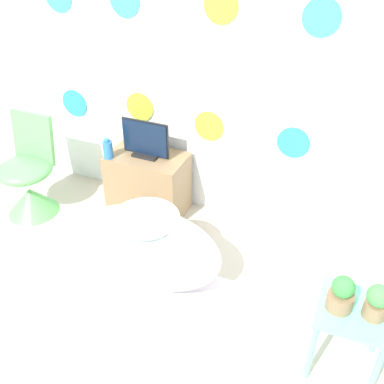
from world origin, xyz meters
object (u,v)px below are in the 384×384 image
at_px(potted_plant_left, 341,295).
at_px(potted_plant_right, 377,302).
at_px(bathtub, 147,246).
at_px(tv, 145,141).
at_px(chair, 29,183).
at_px(vase, 108,149).

xyz_separation_m(potted_plant_left, potted_plant_right, (0.16, 0.01, 0.01)).
bearing_deg(bathtub, tv, 117.22).
distance_m(bathtub, tv, 0.83).
distance_m(bathtub, potted_plant_left, 1.24).
distance_m(chair, tv, 0.99).
bearing_deg(potted_plant_right, chair, 169.13).
bearing_deg(potted_plant_left, bathtub, 169.93).
bearing_deg(vase, bathtub, -42.31).
bearing_deg(tv, bathtub, -62.78).
height_order(bathtub, vase, vase).
relative_size(chair, tv, 2.11).
relative_size(chair, potted_plant_left, 3.92).
xyz_separation_m(tv, vase, (-0.25, -0.13, -0.06)).
relative_size(vase, potted_plant_left, 0.78).
height_order(vase, potted_plant_right, vase).
bearing_deg(potted_plant_right, bathtub, 171.66).
bearing_deg(potted_plant_right, tv, 152.92).
xyz_separation_m(bathtub, potted_plant_right, (1.35, -0.20, 0.28)).
relative_size(tv, potted_plant_right, 1.91).
bearing_deg(chair, vase, 22.61).
distance_m(tv, potted_plant_right, 1.91).
distance_m(potted_plant_left, potted_plant_right, 0.16).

